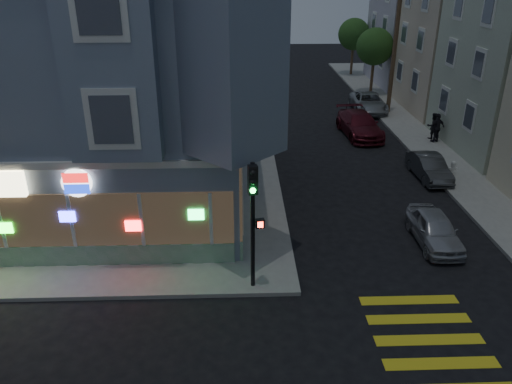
{
  "coord_description": "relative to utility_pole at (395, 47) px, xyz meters",
  "views": [
    {
      "loc": [
        1.03,
        -11.54,
        9.99
      ],
      "look_at": [
        1.63,
        5.43,
        2.25
      ],
      "focal_mm": 35.0,
      "sensor_mm": 36.0,
      "label": 1
    }
  ],
  "objects": [
    {
      "name": "pedestrian_a",
      "position": [
        1.0,
        -6.23,
        -3.84
      ],
      "size": [
        0.89,
        0.75,
        1.61
      ],
      "primitive_type": "imported",
      "rotation": [
        0.0,
        0.0,
        3.34
      ],
      "color": "black",
      "rests_on": "sidewalk_ne"
    },
    {
      "name": "ground",
      "position": [
        -12.0,
        -24.0,
        -4.8
      ],
      "size": [
        120.0,
        120.0,
        0.0
      ],
      "primitive_type": "plane",
      "color": "black",
      "rests_on": "ground"
    },
    {
      "name": "parked_car_a",
      "position": [
        -3.4,
        -18.71,
        -4.18
      ],
      "size": [
        1.51,
        3.65,
        1.24
      ],
      "primitive_type": "imported",
      "rotation": [
        0.0,
        0.0,
        -0.01
      ],
      "color": "#ABACB2",
      "rests_on": "ground"
    },
    {
      "name": "utility_pole",
      "position": [
        0.0,
        0.0,
        0.0
      ],
      "size": [
        2.2,
        0.3,
        9.0
      ],
      "color": "#4C3826",
      "rests_on": "sidewalk_ne"
    },
    {
      "name": "pedestrian_b",
      "position": [
        1.0,
        -6.91,
        -3.76
      ],
      "size": [
        1.12,
        0.78,
        1.77
      ],
      "primitive_type": "imported",
      "rotation": [
        0.0,
        0.0,
        3.51
      ],
      "color": "black",
      "rests_on": "sidewalk_ne"
    },
    {
      "name": "sidewalk_nw",
      "position": [
        -25.5,
        -1.0,
        -4.72
      ],
      "size": [
        33.0,
        42.0,
        0.15
      ],
      "primitive_type": "cube",
      "color": "gray",
      "rests_on": "ground"
    },
    {
      "name": "row_house_d",
      "position": [
        7.5,
        10.0,
        0.6
      ],
      "size": [
        12.0,
        8.6,
        10.5
      ],
      "primitive_type": "cube",
      "color": "#ADA5B6",
      "rests_on": "sidewalk_ne"
    },
    {
      "name": "street_tree_far",
      "position": [
        0.2,
        14.0,
        -0.86
      ],
      "size": [
        3.0,
        3.0,
        5.3
      ],
      "color": "#4C3826",
      "rests_on": "sidewalk_ne"
    },
    {
      "name": "parked_car_d",
      "position": [
        -1.3,
        0.7,
        -4.12
      ],
      "size": [
        2.41,
        4.94,
        1.35
      ],
      "primitive_type": "imported",
      "rotation": [
        0.0,
        0.0,
        -0.03
      ],
      "color": "#9BA0A5",
      "rests_on": "ground"
    },
    {
      "name": "parked_car_b",
      "position": [
        -1.3,
        -12.2,
        -4.2
      ],
      "size": [
        1.39,
        3.69,
        1.2
      ],
      "primitive_type": "imported",
      "rotation": [
        0.0,
        0.0,
        0.03
      ],
      "color": "#3C3E42",
      "rests_on": "ground"
    },
    {
      "name": "parked_car_c",
      "position": [
        -3.29,
        -5.09,
        -4.06
      ],
      "size": [
        2.49,
        5.26,
        1.48
      ],
      "primitive_type": "imported",
      "rotation": [
        0.0,
        0.0,
        0.08
      ],
      "color": "#55131E",
      "rests_on": "ground"
    },
    {
      "name": "fire_hydrant",
      "position": [
        -0.0,
        -12.09,
        -4.26
      ],
      "size": [
        0.42,
        0.24,
        0.73
      ],
      "color": "silver",
      "rests_on": "sidewalk_ne"
    },
    {
      "name": "corner_building",
      "position": [
        -18.0,
        -13.02,
        1.02
      ],
      "size": [
        14.6,
        14.6,
        11.4
      ],
      "color": "slate",
      "rests_on": "sidewalk_nw"
    },
    {
      "name": "traffic_signal",
      "position": [
        -10.56,
        -21.63,
        -1.65
      ],
      "size": [
        0.54,
        0.5,
        4.43
      ],
      "rotation": [
        0.0,
        0.0,
        0.21
      ],
      "color": "black",
      "rests_on": "sidewalk_nw"
    },
    {
      "name": "row_house_c",
      "position": [
        7.5,
        1.0,
        -0.15
      ],
      "size": [
        12.0,
        8.6,
        9.0
      ],
      "primitive_type": "cube",
      "color": "beige",
      "rests_on": "sidewalk_ne"
    },
    {
      "name": "street_tree_near",
      "position": [
        0.2,
        6.0,
        -0.86
      ],
      "size": [
        3.0,
        3.0,
        5.3
      ],
      "color": "#4C3826",
      "rests_on": "sidewalk_ne"
    }
  ]
}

